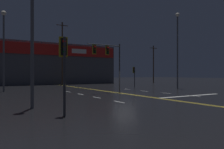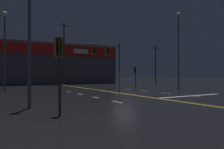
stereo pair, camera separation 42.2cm
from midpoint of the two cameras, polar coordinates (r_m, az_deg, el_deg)
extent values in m
plane|color=black|center=(22.81, 2.70, -5.03)|extent=(200.00, 200.00, 0.00)
cube|color=gold|center=(22.73, 2.39, -5.04)|extent=(0.12, 60.00, 0.01)
cube|color=gold|center=(22.89, 3.01, -5.00)|extent=(0.12, 60.00, 0.01)
cube|color=silver|center=(16.06, 1.12, -7.16)|extent=(0.12, 1.40, 0.01)
cube|color=silver|center=(19.19, -4.65, -5.98)|extent=(0.12, 1.40, 0.01)
cube|color=silver|center=(22.45, -8.76, -5.10)|extent=(0.12, 1.40, 0.01)
cube|color=silver|center=(25.81, -11.80, -4.44)|extent=(0.12, 1.40, 0.01)
cube|color=silver|center=(21.61, 20.12, -5.31)|extent=(0.12, 1.40, 0.01)
cube|color=silver|center=(24.03, 13.39, -4.77)|extent=(0.12, 1.40, 0.01)
cube|color=silver|center=(26.71, 7.96, -4.28)|extent=(0.12, 1.40, 0.01)
cube|color=silver|center=(29.58, 3.56, -3.86)|extent=(0.12, 1.40, 0.01)
cube|color=silver|center=(21.83, 19.40, -5.25)|extent=(7.95, 0.40, 0.01)
cylinder|color=#38383D|center=(24.35, 1.48, 1.66)|extent=(0.14, 0.14, 5.41)
cylinder|color=#38383D|center=(23.56, -2.59, 7.70)|extent=(3.93, 0.10, 0.10)
cube|color=black|center=(23.68, -1.74, 6.35)|extent=(0.28, 0.24, 0.84)
cube|color=gold|center=(23.68, -1.74, 6.35)|extent=(0.42, 0.08, 0.99)
sphere|color=red|center=(23.57, -1.56, 6.99)|extent=(0.17, 0.17, 0.17)
sphere|color=#543707|center=(23.54, -1.56, 6.38)|extent=(0.17, 0.17, 0.17)
sphere|color=#084513|center=(23.52, -1.56, 5.77)|extent=(0.17, 0.17, 0.17)
cube|color=black|center=(22.96, -5.19, 6.55)|extent=(0.28, 0.24, 0.84)
cube|color=gold|center=(22.96, -5.19, 6.55)|extent=(0.42, 0.08, 0.99)
sphere|color=red|center=(22.84, -5.01, 7.21)|extent=(0.17, 0.17, 0.17)
sphere|color=#543707|center=(22.81, -5.01, 6.59)|extent=(0.17, 0.17, 0.17)
sphere|color=#084513|center=(22.79, -5.01, 5.96)|extent=(0.17, 0.17, 0.17)
cylinder|color=#38383D|center=(35.21, 5.57, -0.64)|extent=(0.13, 0.13, 3.20)
cube|color=black|center=(35.36, 5.40, 1.19)|extent=(0.28, 0.24, 0.84)
cube|color=gold|center=(35.36, 5.40, 1.19)|extent=(0.42, 0.08, 0.99)
sphere|color=red|center=(35.24, 5.55, 1.61)|extent=(0.17, 0.17, 0.17)
sphere|color=#543707|center=(35.23, 5.55, 1.20)|extent=(0.17, 0.17, 0.17)
sphere|color=#084513|center=(35.23, 5.55, 0.79)|extent=(0.17, 0.17, 0.17)
cylinder|color=#38383D|center=(10.89, -13.40, -0.47)|extent=(0.13, 0.13, 3.84)
cube|color=black|center=(11.14, -13.68, 7.01)|extent=(0.28, 0.24, 0.84)
cube|color=gold|center=(11.14, -13.68, 7.01)|extent=(0.42, 0.08, 0.99)
sphere|color=red|center=(11.02, -13.43, 8.41)|extent=(0.17, 0.17, 0.17)
sphere|color=#543707|center=(10.99, -13.43, 7.11)|extent=(0.17, 0.17, 0.17)
sphere|color=#084513|center=(10.96, -13.43, 5.80)|extent=(0.17, 0.17, 0.17)
cylinder|color=#59595E|center=(14.18, -20.94, 11.66)|extent=(0.20, 0.20, 9.74)
cylinder|color=#59595E|center=(28.47, -26.83, 5.01)|extent=(0.20, 0.20, 8.97)
sphere|color=silver|center=(29.25, -26.83, 14.12)|extent=(0.56, 0.56, 0.56)
cylinder|color=#59595E|center=(32.23, 16.38, 5.58)|extent=(0.20, 0.20, 10.26)
sphere|color=silver|center=(33.16, 16.38, 14.73)|extent=(0.56, 0.56, 0.56)
cube|color=#4C4C51|center=(49.01, -16.12, 2.49)|extent=(26.19, 10.00, 8.23)
cube|color=red|center=(44.31, -14.41, 6.22)|extent=(25.66, 0.20, 2.06)
cube|color=white|center=(45.78, -8.86, 6.02)|extent=(3.20, 0.16, 0.90)
cylinder|color=#4C3828|center=(42.77, -13.14, 5.35)|extent=(0.26, 0.26, 11.95)
cube|color=#4C3828|center=(43.60, -13.14, 12.40)|extent=(2.20, 0.12, 0.12)
cylinder|color=#4C3828|center=(54.26, 10.55, 2.68)|extent=(0.26, 0.26, 9.04)
cube|color=#4C3828|center=(54.58, 10.55, 6.79)|extent=(2.20, 0.12, 0.12)
camera|label=1|loc=(0.21, -90.49, 0.00)|focal=35.00mm
camera|label=2|loc=(0.21, 89.51, 0.00)|focal=35.00mm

